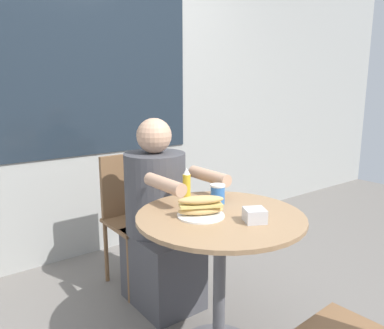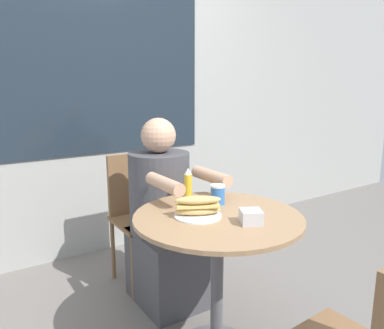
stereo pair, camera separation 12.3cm
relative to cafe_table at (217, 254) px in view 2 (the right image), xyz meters
The scene contains 8 objects.
storefront_wall 1.77m from the cafe_table, 89.98° to the left, with size 8.00×0.09×2.80m.
cafe_table is the anchor object (origin of this frame).
diner_chair 0.94m from the cafe_table, 88.15° to the left, with size 0.38×0.38×0.87m.
seated_diner 0.59m from the cafe_table, 87.01° to the left, with size 0.36×0.66×1.14m.
sandwich_on_plate 0.25m from the cafe_table, 157.44° to the left, with size 0.22×0.22×0.10m.
drink_cup 0.29m from the cafe_table, 53.62° to the left, with size 0.07×0.07×0.10m.
napkin_box 0.28m from the cafe_table, 71.43° to the right, with size 0.12×0.12×0.06m.
condiment_bottle 0.42m from the cafe_table, 82.27° to the left, with size 0.04×0.04×0.16m.
Camera 2 is at (-1.00, -1.30, 1.32)m, focal length 35.00 mm.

